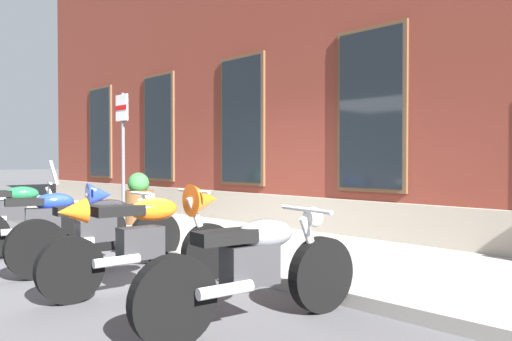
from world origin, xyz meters
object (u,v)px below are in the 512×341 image
motorcycle_green_touring (8,208)px  motorcycle_orange_sport (153,233)px  motorcycle_blue_sport (53,216)px  motorcycle_black_naked (102,231)px  barrel_planter (138,201)px  parking_sign (123,142)px  motorcycle_grey_naked (257,268)px

motorcycle_green_touring → motorcycle_orange_sport: size_ratio=0.95×
motorcycle_blue_sport → motorcycle_green_touring: bearing=-177.6°
motorcycle_black_naked → barrel_planter: bearing=141.8°
motorcycle_green_touring → parking_sign: bearing=58.5°
motorcycle_black_naked → barrel_planter: barrel_planter is taller
barrel_planter → motorcycle_orange_sport: bearing=-29.1°
motorcycle_blue_sport → motorcycle_grey_naked: 4.13m
motorcycle_blue_sport → parking_sign: 1.96m
motorcycle_green_touring → motorcycle_blue_sport: bearing=2.4°
motorcycle_blue_sport → barrel_planter: size_ratio=2.22×
motorcycle_grey_naked → barrel_planter: bearing=157.9°
motorcycle_blue_sport → motorcycle_black_naked: bearing=1.4°
motorcycle_green_touring → parking_sign: size_ratio=0.87×
motorcycle_grey_naked → parking_sign: bearing=162.4°
motorcycle_green_touring → motorcycle_black_naked: (3.00, 0.10, -0.08)m
motorcycle_blue_sport → parking_sign: (-0.70, 1.47, 1.10)m
motorcycle_grey_naked → parking_sign: size_ratio=0.88×
motorcycle_orange_sport → parking_sign: (-3.24, 1.48, 1.06)m
motorcycle_grey_naked → motorcycle_orange_sport: bearing=177.9°
motorcycle_grey_naked → barrel_planter: barrel_planter is taller
motorcycle_green_touring → motorcycle_orange_sport: bearing=0.9°
barrel_planter → motorcycle_black_naked: bearing=-38.2°
motorcycle_black_naked → motorcycle_orange_sport: bearing=-1.9°
motorcycle_blue_sport → motorcycle_black_naked: size_ratio=1.02×
motorcycle_orange_sport → barrel_planter: barrel_planter is taller
motorcycle_black_naked → parking_sign: 2.77m
motorcycle_grey_naked → motorcycle_blue_sport: bearing=179.1°
motorcycle_black_naked → motorcycle_blue_sport: bearing=-178.6°
motorcycle_black_naked → motorcycle_grey_naked: 2.78m
motorcycle_green_touring → motorcycle_grey_naked: (5.77, 0.00, -0.08)m
motorcycle_blue_sport → barrel_planter: bearing=121.9°
motorcycle_orange_sport → motorcycle_grey_naked: (1.59, -0.06, -0.11)m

